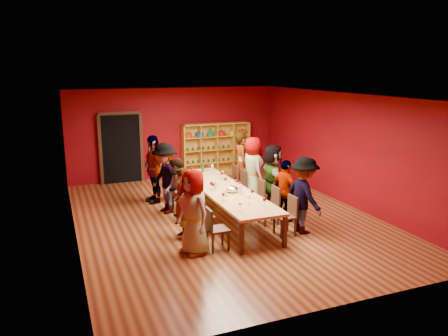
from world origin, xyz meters
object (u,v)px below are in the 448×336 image
Objects in this scene: chair_person_right_4 at (232,179)px; chair_person_right_1 at (272,203)px; chair_person_left_2 at (187,201)px; spittoon_bowl at (232,189)px; person_left_3 at (165,178)px; person_right_4 at (241,164)px; chair_person_right_0 at (288,213)px; person_right_1 at (285,191)px; wine_bottle at (203,168)px; person_right_2 at (273,178)px; person_left_2 at (176,190)px; person_right_0 at (304,195)px; tasting_table at (224,191)px; person_right_3 at (253,169)px; person_left_0 at (194,212)px; person_left_1 at (182,204)px; person_left_4 at (154,169)px; chair_person_left_1 at (200,214)px; chair_person_right_3 at (240,184)px; chair_person_right_2 at (257,195)px; chair_person_left_0 at (214,227)px; shelving_unit at (216,147)px; chair_person_left_4 at (168,183)px; chair_person_left_3 at (178,192)px.

chair_person_right_1 is at bearing -90.00° from chair_person_right_4.
spittoon_bowl is at bearing -28.49° from chair_person_left_2.
person_right_4 reaches higher than person_left_3.
person_right_1 is (0.36, 0.78, 0.26)m from chair_person_right_0.
spittoon_bowl is 2.19m from wine_bottle.
person_left_2 is at bearing 92.83° from person_right_2.
tasting_table is at bearing 36.07° from person_right_0.
person_left_0 is at bearing 135.92° from person_right_3.
person_left_0 is 3.85m from wine_bottle.
person_right_0 is at bearing 81.48° from person_left_1.
person_left_3 is at bearing 41.73° from person_right_0.
person_left_4 reaches higher than person_left_1.
chair_person_left_1 is 0.48× the size of person_right_4.
person_left_2 is 2.61m from person_right_3.
chair_person_right_3 is at bearing 4.69° from person_right_0.
person_left_0 is 4.27m from person_right_4.
person_right_4 is (0.30, 0.60, 0.43)m from chair_person_right_3.
chair_person_left_0 is at bearing -136.44° from chair_person_right_2.
wine_bottle reaches higher than chair_person_right_4.
shelving_unit is 2.70× the size of chair_person_right_0.
person_right_1 is 0.86× the size of person_right_2.
person_left_2 is 0.87× the size of person_left_3.
person_right_3 reaches higher than spittoon_bowl.
spittoon_bowl is (0.97, 0.52, 0.33)m from chair_person_left_1.
person_left_3 is (-0.08, 0.77, 0.12)m from person_left_2.
chair_person_left_2 reaches higher than tasting_table.
chair_person_right_2 is at bearing 25.39° from chair_person_left_1.
chair_person_right_2 is 0.48× the size of person_right_4.
person_left_3 is (-0.33, 2.68, 0.41)m from chair_person_left_0.
person_right_0 is at bearing -50.30° from tasting_table.
wine_bottle is at bearing -4.74° from chair_person_left_4.
person_right_3 reaches higher than chair_person_left_3.
person_right_0 is (2.21, -1.74, 0.37)m from chair_person_left_2.
spittoon_bowl reaches higher than chair_person_left_3.
person_right_1 is (2.18, -0.95, 0.26)m from chair_person_left_2.
chair_person_right_2 is (-0.39, 1.55, -0.37)m from person_right_0.
chair_person_left_0 is at bearing 99.88° from person_right_1.
person_left_2 reaches higher than chair_person_right_4.
chair_person_right_2 is at bearing -46.70° from chair_person_left_4.
chair_person_left_0 is 3.60m from person_right_3.
person_left_1 is 4.89× the size of wine_bottle.
person_right_0 reaches higher than chair_person_right_1.
person_left_0 is 2.69m from person_left_3.
person_left_2 is 0.89× the size of person_right_2.
chair_person_left_0 is at bearing 32.16° from person_left_1.
chair_person_left_0 is at bearing -174.46° from chair_person_right_0.
person_left_1 reaches higher than chair_person_right_4.
chair_person_left_2 is 2.64m from person_right_4.
tasting_table is at bearing 153.90° from person_right_4.
chair_person_right_1 is at bearing -95.45° from shelving_unit.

